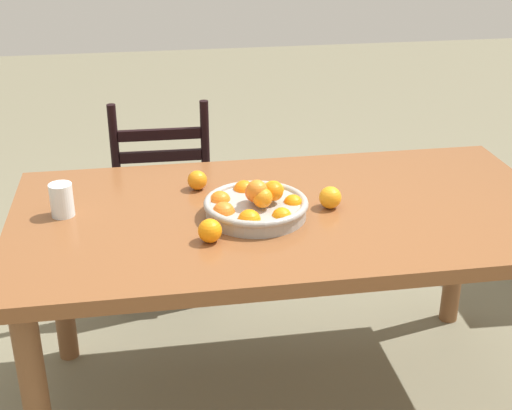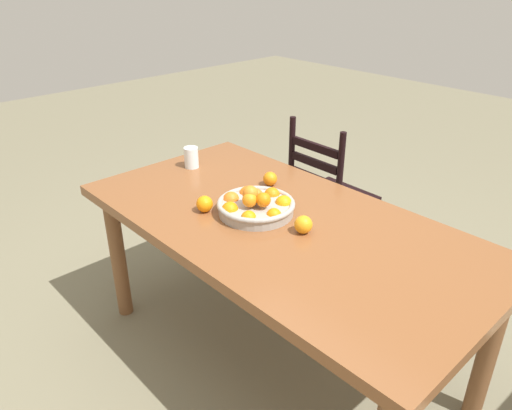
# 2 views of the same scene
# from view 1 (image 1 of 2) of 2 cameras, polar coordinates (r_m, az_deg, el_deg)

# --- Properties ---
(ground_plane) EXTENTS (12.00, 12.00, 0.00)m
(ground_plane) POSITION_cam_1_polar(r_m,az_deg,el_deg) (2.79, 2.24, -14.89)
(ground_plane) COLOR #726C54
(dining_table) EXTENTS (1.83, 0.95, 0.77)m
(dining_table) POSITION_cam_1_polar(r_m,az_deg,el_deg) (2.41, 2.51, -2.30)
(dining_table) COLOR brown
(dining_table) RESTS_ON ground
(chair_near_window) EXTENTS (0.44, 0.44, 0.96)m
(chair_near_window) POSITION_cam_1_polar(r_m,az_deg,el_deg) (3.20, -7.43, 0.29)
(chair_near_window) COLOR black
(chair_near_window) RESTS_ON ground
(fruit_bowl) EXTENTS (0.34, 0.34, 0.14)m
(fruit_bowl) POSITION_cam_1_polar(r_m,az_deg,el_deg) (2.30, -0.02, -0.03)
(fruit_bowl) COLOR #9E9A93
(fruit_bowl) RESTS_ON dining_table
(orange_loose_0) EXTENTS (0.07, 0.07, 0.07)m
(orange_loose_0) POSITION_cam_1_polar(r_m,az_deg,el_deg) (2.51, -4.74, 2.00)
(orange_loose_0) COLOR orange
(orange_loose_0) RESTS_ON dining_table
(orange_loose_1) EXTENTS (0.07, 0.07, 0.07)m
(orange_loose_1) POSITION_cam_1_polar(r_m,az_deg,el_deg) (2.37, 5.98, 0.60)
(orange_loose_1) COLOR orange
(orange_loose_1) RESTS_ON dining_table
(orange_loose_2) EXTENTS (0.07, 0.07, 0.07)m
(orange_loose_2) POSITION_cam_1_polar(r_m,az_deg,el_deg) (2.14, -3.72, -2.08)
(orange_loose_2) COLOR orange
(orange_loose_2) RESTS_ON dining_table
(drinking_glass) EXTENTS (0.08, 0.08, 0.11)m
(drinking_glass) POSITION_cam_1_polar(r_m,az_deg,el_deg) (2.38, -15.34, 0.40)
(drinking_glass) COLOR silver
(drinking_glass) RESTS_ON dining_table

